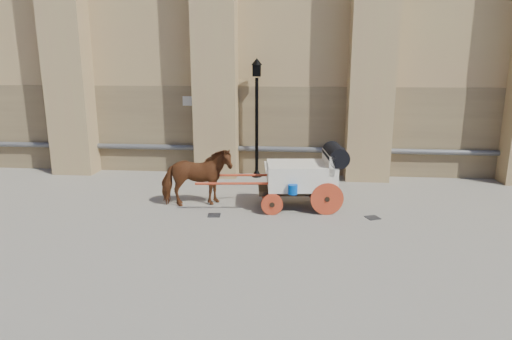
# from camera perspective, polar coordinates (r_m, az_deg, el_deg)

# --- Properties ---
(ground) EXTENTS (90.00, 90.00, 0.00)m
(ground) POSITION_cam_1_polar(r_m,az_deg,el_deg) (12.17, -3.12, -5.04)
(ground) COLOR gray
(ground) RESTS_ON ground
(horse) EXTENTS (2.04, 1.32, 1.59)m
(horse) POSITION_cam_1_polar(r_m,az_deg,el_deg) (12.39, -7.44, -0.96)
(horse) COLOR brown
(horse) RESTS_ON ground
(carriage) EXTENTS (4.02, 1.52, 1.72)m
(carriage) POSITION_cam_1_polar(r_m,az_deg,el_deg) (12.17, 6.29, -0.54)
(carriage) COLOR black
(carriage) RESTS_ON ground
(street_lamp) EXTENTS (0.37, 0.37, 3.92)m
(street_lamp) POSITION_cam_1_polar(r_m,az_deg,el_deg) (15.10, 0.09, 6.89)
(street_lamp) COLOR black
(street_lamp) RESTS_ON ground
(drain_grate_near) EXTENTS (0.35, 0.35, 0.01)m
(drain_grate_near) POSITION_cam_1_polar(r_m,az_deg,el_deg) (11.81, -5.25, -5.64)
(drain_grate_near) COLOR black
(drain_grate_near) RESTS_ON ground
(drain_grate_far) EXTENTS (0.42, 0.42, 0.01)m
(drain_grate_far) POSITION_cam_1_polar(r_m,az_deg,el_deg) (11.96, 14.37, -5.79)
(drain_grate_far) COLOR black
(drain_grate_far) RESTS_ON ground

